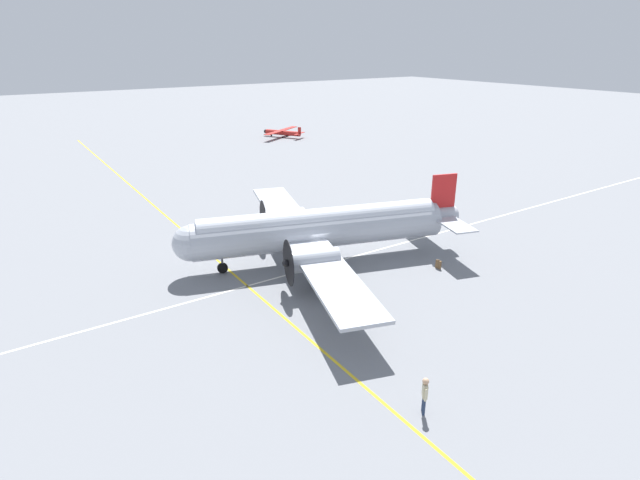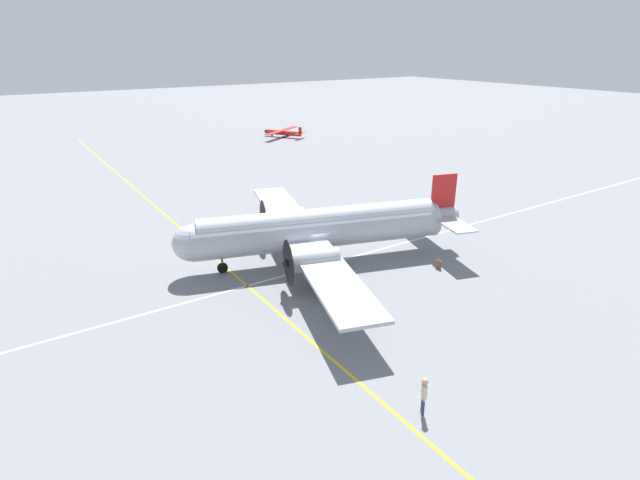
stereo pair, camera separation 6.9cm
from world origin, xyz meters
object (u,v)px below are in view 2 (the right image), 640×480
at_px(crew_foreground, 424,392).
at_px(light_aircraft_distant, 283,132).
at_px(airliner_main, 315,229).
at_px(suitcase_near_door, 438,265).

distance_m(crew_foreground, light_aircraft_distant, 65.57).
bearing_deg(crew_foreground, airliner_main, -159.14).
relative_size(airliner_main, light_aircraft_distant, 2.85).
height_order(crew_foreground, light_aircraft_distant, light_aircraft_distant).
relative_size(airliner_main, suitcase_near_door, 38.69).
bearing_deg(airliner_main, light_aircraft_distant, -99.73).
height_order(airliner_main, light_aircraft_distant, airliner_main).
relative_size(crew_foreground, light_aircraft_distant, 0.20).
height_order(crew_foreground, suitcase_near_door, crew_foreground).
relative_size(crew_foreground, suitcase_near_door, 2.76).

